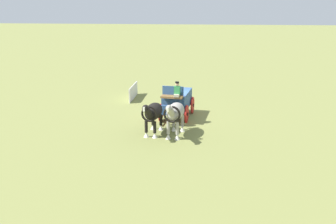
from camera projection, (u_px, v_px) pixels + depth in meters
ground_plane at (177, 117)px, 25.77m from camera, size 220.00×220.00×0.00m
show_wagon at (177, 101)px, 25.32m from camera, size 5.77×2.17×2.76m
draft_horse_near at (175, 113)px, 21.75m from camera, size 3.14×1.20×2.24m
draft_horse_off at (153, 113)px, 22.05m from camera, size 3.09×1.16×2.17m
sponsor_banner at (133, 92)px, 30.53m from camera, size 3.20×0.06×1.10m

